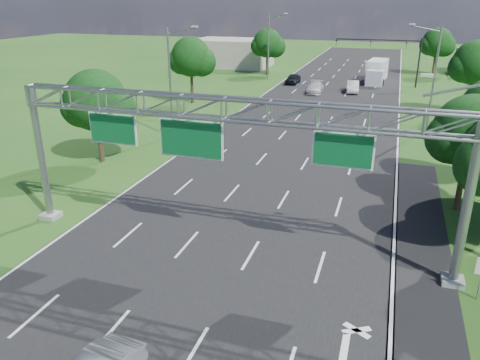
% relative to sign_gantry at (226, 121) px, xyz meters
% --- Properties ---
extents(ground, '(220.00, 220.00, 0.00)m').
position_rel_sign_gantry_xyz_m(ground, '(-0.33, 18.00, -6.89)').
color(ground, '#1F4D17').
rests_on(ground, ground).
extents(road, '(18.00, 180.00, 0.02)m').
position_rel_sign_gantry_xyz_m(road, '(-0.33, 18.00, -6.89)').
color(road, black).
rests_on(road, ground).
extents(road_flare, '(3.00, 30.00, 0.02)m').
position_rel_sign_gantry_xyz_m(road_flare, '(9.87, 2.00, -6.89)').
color(road_flare, black).
rests_on(road_flare, ground).
extents(sign_gantry, '(23.50, 1.00, 9.56)m').
position_rel_sign_gantry_xyz_m(sign_gantry, '(0.00, 0.00, 0.00)').
color(sign_gantry, gray).
rests_on(sign_gantry, ground).
extents(traffic_signal, '(12.21, 0.24, 7.00)m').
position_rel_sign_gantry_xyz_m(traffic_signal, '(7.15, 53.00, -1.72)').
color(traffic_signal, black).
rests_on(traffic_signal, ground).
extents(streetlight_l_near, '(2.97, 0.22, 10.16)m').
position_rel_sign_gantry_xyz_m(streetlight_l_near, '(-11.63, 18.00, -1.31)').
color(streetlight_l_near, gray).
rests_on(streetlight_l_near, ground).
extents(streetlight_l_far, '(2.97, 0.22, 10.16)m').
position_rel_sign_gantry_xyz_m(streetlight_l_far, '(-11.63, 53.00, -1.31)').
color(streetlight_l_far, gray).
rests_on(streetlight_l_far, ground).
extents(streetlight_r_mid, '(2.97, 0.22, 10.16)m').
position_rel_sign_gantry_xyz_m(streetlight_r_mid, '(10.97, 28.00, -1.31)').
color(streetlight_r_mid, gray).
rests_on(streetlight_r_mid, ground).
extents(tree_verge_la, '(5.76, 4.80, 7.40)m').
position_rel_sign_gantry_xyz_m(tree_verge_la, '(-14.25, 10.04, -2.13)').
color(tree_verge_la, '#2D2116').
rests_on(tree_verge_la, ground).
extents(tree_verge_lb, '(5.76, 4.80, 8.06)m').
position_rel_sign_gantry_xyz_m(tree_verge_lb, '(-16.25, 33.04, -1.48)').
color(tree_verge_lb, '#2D2116').
rests_on(tree_verge_lb, ground).
extents(tree_verge_lc, '(5.76, 4.80, 7.62)m').
position_rel_sign_gantry_xyz_m(tree_verge_lc, '(-13.25, 58.04, -1.92)').
color(tree_verge_lc, '#2D2116').
rests_on(tree_verge_lc, ground).
extents(tree_verge_rd, '(5.76, 4.80, 8.28)m').
position_rel_sign_gantry_xyz_m(tree_verge_rd, '(15.75, 36.04, -1.26)').
color(tree_verge_rd, '#2D2116').
rests_on(tree_verge_rd, ground).
extents(tree_verge_re, '(5.76, 4.80, 7.84)m').
position_rel_sign_gantry_xyz_m(tree_verge_re, '(13.75, 66.04, -1.70)').
color(tree_verge_re, '#2D2116').
rests_on(tree_verge_re, ground).
extents(building_left, '(14.00, 10.00, 5.00)m').
position_rel_sign_gantry_xyz_m(building_left, '(-22.33, 66.00, -4.39)').
color(building_left, gray).
rests_on(building_left, ground).
extents(car_queue_a, '(2.26, 5.03, 1.43)m').
position_rel_sign_gantry_xyz_m(car_queue_a, '(-2.76, 44.38, -6.18)').
color(car_queue_a, silver).
rests_on(car_queue_a, ground).
extents(car_queue_c, '(1.96, 4.40, 1.47)m').
position_rel_sign_gantry_xyz_m(car_queue_c, '(-7.21, 50.55, -6.16)').
color(car_queue_c, black).
rests_on(car_queue_c, ground).
extents(car_queue_d, '(2.01, 4.71, 1.51)m').
position_rel_sign_gantry_xyz_m(car_queue_d, '(2.17, 46.52, -6.14)').
color(car_queue_d, silver).
rests_on(car_queue_d, ground).
extents(box_truck, '(3.26, 8.93, 3.29)m').
position_rel_sign_gantry_xyz_m(box_truck, '(4.81, 56.10, -5.31)').
color(box_truck, silver).
rests_on(box_truck, ground).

